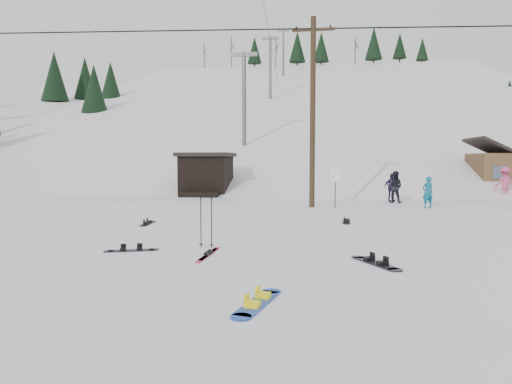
# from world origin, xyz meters

# --- Properties ---
(ground) EXTENTS (200.00, 200.00, 0.00)m
(ground) POSITION_xyz_m (0.00, 0.00, 0.00)
(ground) COLOR silver
(ground) RESTS_ON ground
(ski_slope) EXTENTS (60.00, 85.24, 65.97)m
(ski_slope) POSITION_xyz_m (0.00, 55.00, -12.00)
(ski_slope) COLOR white
(ski_slope) RESTS_ON ground
(ridge_left) EXTENTS (47.54, 95.03, 58.38)m
(ridge_left) POSITION_xyz_m (-36.00, 48.00, -11.00)
(ridge_left) COLOR silver
(ridge_left) RESTS_ON ground
(treeline_left) EXTENTS (20.00, 64.00, 10.00)m
(treeline_left) POSITION_xyz_m (-34.00, 40.00, 0.00)
(treeline_left) COLOR black
(treeline_left) RESTS_ON ground
(treeline_crest) EXTENTS (50.00, 6.00, 10.00)m
(treeline_crest) POSITION_xyz_m (0.00, 86.00, 0.00)
(treeline_crest) COLOR black
(treeline_crest) RESTS_ON ski_slope
(utility_pole) EXTENTS (2.00, 0.26, 9.00)m
(utility_pole) POSITION_xyz_m (2.00, 14.00, 4.68)
(utility_pole) COLOR #3A2819
(utility_pole) RESTS_ON ground
(trail_sign) EXTENTS (0.50, 0.09, 1.85)m
(trail_sign) POSITION_xyz_m (3.10, 13.58, 1.27)
(trail_sign) COLOR #595B60
(trail_sign) RESTS_ON ground
(lift_hut) EXTENTS (3.40, 4.10, 2.75)m
(lift_hut) POSITION_xyz_m (-5.00, 20.94, 1.36)
(lift_hut) COLOR black
(lift_hut) RESTS_ON ground
(lift_tower_near) EXTENTS (2.20, 0.36, 8.00)m
(lift_tower_near) POSITION_xyz_m (-4.00, 30.00, 7.86)
(lift_tower_near) COLOR #595B60
(lift_tower_near) RESTS_ON ski_slope
(lift_tower_mid) EXTENTS (2.20, 0.36, 8.00)m
(lift_tower_mid) POSITION_xyz_m (-4.00, 50.00, 14.36)
(lift_tower_mid) COLOR #595B60
(lift_tower_mid) RESTS_ON ski_slope
(lift_tower_far) EXTENTS (2.20, 0.36, 8.00)m
(lift_tower_far) POSITION_xyz_m (-4.00, 70.00, 20.86)
(lift_tower_far) COLOR #595B60
(lift_tower_far) RESTS_ON ski_slope
(hero_snowboard) EXTENTS (0.61, 1.64, 0.12)m
(hero_snowboard) POSITION_xyz_m (1.44, -1.14, 0.03)
(hero_snowboard) COLOR #1B42B1
(hero_snowboard) RESTS_ON ground
(hero_skis) EXTENTS (0.16, 1.81, 0.09)m
(hero_skis) POSITION_xyz_m (-0.24, 2.38, 0.03)
(hero_skis) COLOR red
(hero_skis) RESTS_ON ground
(ski_poles) EXTENTS (0.38, 0.10, 1.39)m
(ski_poles) POSITION_xyz_m (-0.53, 3.33, 0.71)
(ski_poles) COLOR black
(ski_poles) RESTS_ON ground
(board_scatter_a) EXTENTS (1.29, 0.61, 0.09)m
(board_scatter_a) POSITION_xyz_m (-2.26, 2.59, 0.02)
(board_scatter_a) COLOR black
(board_scatter_a) RESTS_ON ground
(board_scatter_b) EXTENTS (0.37, 1.39, 0.10)m
(board_scatter_b) POSITION_xyz_m (-3.67, 7.28, 0.03)
(board_scatter_b) COLOR black
(board_scatter_b) RESTS_ON ground
(board_scatter_d) EXTENTS (0.96, 1.44, 0.11)m
(board_scatter_d) POSITION_xyz_m (3.61, 1.97, 0.03)
(board_scatter_d) COLOR black
(board_scatter_d) RESTS_ON ground
(board_scatter_f) EXTENTS (0.34, 1.46, 0.10)m
(board_scatter_f) POSITION_xyz_m (3.36, 8.78, 0.03)
(board_scatter_f) COLOR black
(board_scatter_f) RESTS_ON ground
(skier_teal) EXTENTS (0.63, 0.51, 1.49)m
(skier_teal) POSITION_xyz_m (7.42, 14.25, 0.75)
(skier_teal) COLOR #0B5B73
(skier_teal) RESTS_ON ground
(skier_dark) EXTENTS (1.01, 0.91, 1.69)m
(skier_dark) POSITION_xyz_m (6.31, 16.81, 0.84)
(skier_dark) COLOR black
(skier_dark) RESTS_ON ground
(skier_pink) EXTENTS (1.34, 0.96, 1.88)m
(skier_pink) POSITION_xyz_m (13.04, 20.18, 0.94)
(skier_pink) COLOR #C54571
(skier_pink) RESTS_ON ground
(skier_navy) EXTENTS (0.98, 0.73, 1.54)m
(skier_navy) POSITION_xyz_m (6.25, 17.38, 0.77)
(skier_navy) COLOR #1E1B43
(skier_navy) RESTS_ON ground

